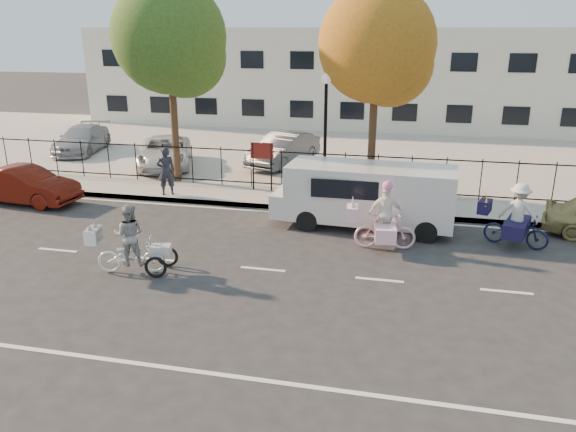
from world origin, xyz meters
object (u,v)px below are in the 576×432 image
(unicorn_bike, at_px, (384,224))
(lot_car_a, at_px, (82,139))
(bull_bike, at_px, (516,221))
(white_van, at_px, (367,194))
(lot_car_b, at_px, (165,152))
(zebra_trike, at_px, (131,247))
(red_sedan, at_px, (25,185))
(pedestrian, at_px, (166,171))
(lot_car_c, at_px, (284,149))
(lamppost, at_px, (326,113))

(unicorn_bike, xyz_separation_m, lot_car_a, (-15.25, 9.33, 0.04))
(bull_bike, height_order, white_van, white_van)
(lot_car_b, bearing_deg, zebra_trike, -90.78)
(unicorn_bike, relative_size, lot_car_b, 0.43)
(red_sedan, bearing_deg, bull_bike, -87.51)
(bull_bike, relative_size, red_sedan, 0.52)
(pedestrian, distance_m, lot_car_c, 6.35)
(lot_car_b, bearing_deg, lot_car_a, 138.80)
(bull_bike, height_order, lot_car_a, bull_bike)
(lot_car_a, bearing_deg, lot_car_b, -31.02)
(pedestrian, distance_m, lot_car_b, 4.56)
(lamppost, distance_m, zebra_trike, 8.88)
(lamppost, xyz_separation_m, bull_bike, (6.10, -3.59, -2.37))
(lamppost, height_order, red_sedan, lamppost)
(lamppost, bearing_deg, red_sedan, -163.76)
(white_van, bearing_deg, zebra_trike, -135.87)
(bull_bike, xyz_separation_m, red_sedan, (-16.40, 0.59, -0.09))
(red_sedan, height_order, lot_car_a, lot_car_a)
(bull_bike, bearing_deg, zebra_trike, 131.13)
(lamppost, xyz_separation_m, unicorn_bike, (2.45, -4.64, -2.38))
(lamppost, height_order, lot_car_a, lamppost)
(unicorn_bike, height_order, lot_car_b, unicorn_bike)
(lot_car_c, bearing_deg, pedestrian, -101.97)
(bull_bike, xyz_separation_m, lot_car_b, (-13.64, 6.34, 0.06))
(unicorn_bike, distance_m, bull_bike, 3.80)
(zebra_trike, xyz_separation_m, lot_car_c, (1.22, 11.88, 0.16))
(red_sedan, distance_m, pedestrian, 4.99)
(unicorn_bike, xyz_separation_m, white_van, (-0.65, 1.70, 0.35))
(lot_car_a, relative_size, lot_car_c, 1.02)
(pedestrian, xyz_separation_m, lot_car_a, (-7.21, 6.06, -0.25))
(white_van, xyz_separation_m, pedestrian, (-7.39, 1.57, -0.06))
(bull_bike, bearing_deg, lot_car_c, 66.32)
(zebra_trike, xyz_separation_m, red_sedan, (-6.58, 4.70, -0.05))
(zebra_trike, xyz_separation_m, lot_car_b, (-3.83, 10.45, 0.10))
(red_sedan, bearing_deg, lot_car_b, -21.04)
(red_sedan, relative_size, lot_car_c, 0.93)
(lamppost, relative_size, bull_bike, 2.10)
(lamppost, bearing_deg, white_van, -58.56)
(red_sedan, bearing_deg, lot_car_a, 22.59)
(unicorn_bike, bearing_deg, bull_bike, -79.41)
(bull_bike, xyz_separation_m, lot_car_c, (-8.60, 7.77, 0.11))
(lamppost, bearing_deg, zebra_trike, -115.77)
(zebra_trike, bearing_deg, unicorn_bike, -76.74)
(unicorn_bike, height_order, white_van, unicorn_bike)
(lot_car_b, bearing_deg, lot_car_c, -5.05)
(unicorn_bike, bearing_deg, lot_car_a, 53.15)
(lamppost, relative_size, lot_car_a, 0.99)
(zebra_trike, distance_m, red_sedan, 8.08)
(unicorn_bike, relative_size, red_sedan, 0.50)
(zebra_trike, height_order, lot_car_c, zebra_trike)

